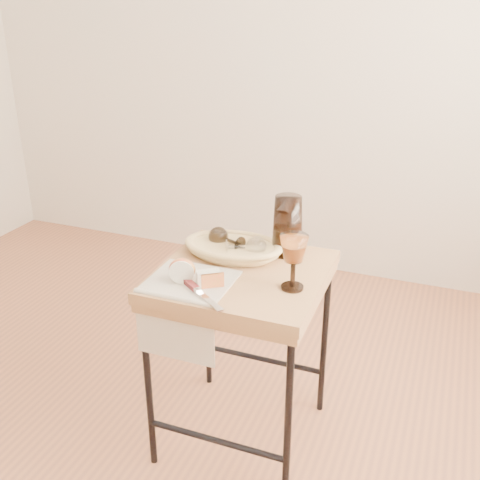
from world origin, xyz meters
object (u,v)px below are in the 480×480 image
at_px(goblet_lying_a, 228,240).
at_px(side_table, 242,357).
at_px(wine_goblet, 293,262).
at_px(tea_towel, 190,281).
at_px(bread_basket, 233,249).
at_px(table_knife, 200,292).
at_px(pitcher, 288,225).
at_px(goblet_lying_b, 244,247).
at_px(apple_half, 182,270).

bearing_deg(goblet_lying_a, side_table, 150.74).
height_order(side_table, wine_goblet, wine_goblet).
distance_m(tea_towel, bread_basket, 0.25).
distance_m(wine_goblet, table_knife, 0.30).
distance_m(bread_basket, wine_goblet, 0.32).
xyz_separation_m(side_table, pitcher, (0.10, 0.19, 0.46)).
xyz_separation_m(pitcher, table_knife, (-0.16, -0.40, -0.09)).
height_order(pitcher, table_knife, pitcher).
relative_size(goblet_lying_b, pitcher, 0.45).
distance_m(goblet_lying_b, table_knife, 0.30).
height_order(tea_towel, goblet_lying_a, goblet_lying_a).
xyz_separation_m(tea_towel, bread_basket, (0.05, 0.24, 0.02)).
height_order(tea_towel, goblet_lying_b, goblet_lying_b).
bearing_deg(bread_basket, side_table, -57.66).
bearing_deg(wine_goblet, bread_basket, 148.46).
bearing_deg(pitcher, goblet_lying_b, -140.78).
distance_m(goblet_lying_b, apple_half, 0.26).
bearing_deg(side_table, wine_goblet, -17.52).
height_order(side_table, table_knife, table_knife).
bearing_deg(goblet_lying_b, apple_half, -142.56).
relative_size(goblet_lying_a, pitcher, 0.46).
xyz_separation_m(side_table, goblet_lying_b, (-0.03, 0.08, 0.40)).
xyz_separation_m(goblet_lying_b, wine_goblet, (0.22, -0.15, 0.04)).
bearing_deg(pitcher, bread_basket, -153.93).
bearing_deg(goblet_lying_b, side_table, -97.38).
distance_m(tea_towel, goblet_lying_b, 0.25).
relative_size(bread_basket, goblet_lying_a, 2.67).
bearing_deg(tea_towel, side_table, 47.14).
distance_m(pitcher, wine_goblet, 0.27).
height_order(apple_half, table_knife, apple_half).
bearing_deg(goblet_lying_a, tea_towel, 104.26).
relative_size(goblet_lying_a, wine_goblet, 0.64).
bearing_deg(wine_goblet, pitcher, 110.91).
xyz_separation_m(apple_half, table_knife, (0.09, -0.06, -0.03)).
relative_size(apple_half, table_knife, 0.37).
bearing_deg(tea_towel, bread_basket, 77.22).
bearing_deg(goblet_lying_a, pitcher, -141.08).
relative_size(bread_basket, pitcher, 1.24).
relative_size(goblet_lying_a, goblet_lying_b, 1.02).
relative_size(tea_towel, pitcher, 1.06).
xyz_separation_m(tea_towel, apple_half, (-0.02, -0.01, 0.04)).
height_order(pitcher, apple_half, pitcher).
xyz_separation_m(pitcher, wine_goblet, (0.09, -0.25, -0.02)).
height_order(side_table, goblet_lying_a, goblet_lying_a).
relative_size(tea_towel, table_knife, 1.18).
height_order(wine_goblet, table_knife, wine_goblet).
height_order(side_table, pitcher, pitcher).
bearing_deg(table_knife, pitcher, 104.44).
relative_size(side_table, pitcher, 2.77).
xyz_separation_m(tea_towel, pitcher, (0.23, 0.33, 0.10)).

